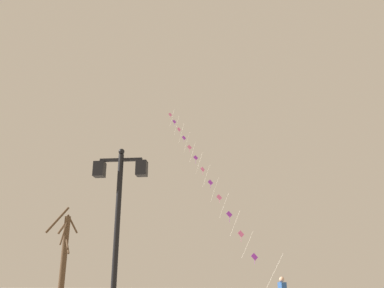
{
  "coord_description": "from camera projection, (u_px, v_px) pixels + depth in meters",
  "views": [
    {
      "loc": [
        0.43,
        -1.82,
        1.51
      ],
      "look_at": [
        -1.79,
        22.18,
        9.69
      ],
      "focal_mm": 37.96,
      "sensor_mm": 36.0,
      "label": 1
    }
  ],
  "objects": [
    {
      "name": "bare_tree",
      "position": [
        63.0,
        263.0,
        15.39
      ],
      "size": [
        1.29,
        1.68,
        4.32
      ],
      "color": "#4C3826",
      "rests_on": "ground_plane"
    },
    {
      "name": "kite_train",
      "position": [
        203.0,
        171.0,
        30.98
      ],
      "size": [
        8.58,
        18.37,
        18.19
      ],
      "color": "brown",
      "rests_on": "ground_plane"
    },
    {
      "name": "twin_lantern_lamp_post",
      "position": [
        118.0,
        204.0,
        10.39
      ],
      "size": [
        1.42,
        0.28,
        4.89
      ],
      "color": "black",
      "rests_on": "ground_plane"
    }
  ]
}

